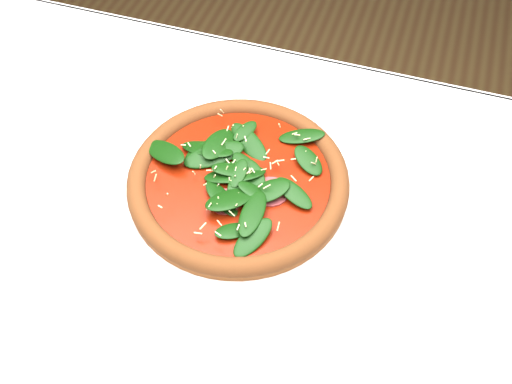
% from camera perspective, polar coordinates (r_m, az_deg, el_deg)
% --- Properties ---
extents(dining_table, '(1.21, 0.81, 0.75)m').
position_cam_1_polar(dining_table, '(0.88, -3.71, -7.38)').
color(dining_table, white).
rests_on(dining_table, ground).
extents(plate, '(0.37, 0.37, 0.02)m').
position_cam_1_polar(plate, '(0.83, -1.75, 0.53)').
color(plate, silver).
rests_on(plate, dining_table).
extents(pizza, '(0.41, 0.41, 0.04)m').
position_cam_1_polar(pizza, '(0.81, -1.79, 1.45)').
color(pizza, '#9B5925').
rests_on(pizza, plate).
extents(wine_glass, '(0.08, 0.08, 0.18)m').
position_cam_1_polar(wine_glass, '(0.81, -23.17, 6.89)').
color(wine_glass, white).
rests_on(wine_glass, dining_table).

